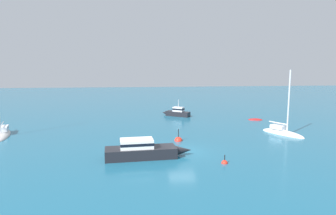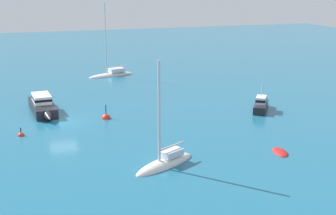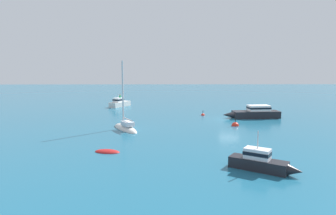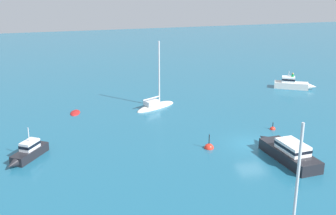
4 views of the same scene
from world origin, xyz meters
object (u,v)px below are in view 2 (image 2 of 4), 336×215
Objects in this scene: motor_cruiser at (43,106)px; powerboat at (261,104)px; sailboat at (112,74)px; mooring_buoy at (21,136)px; sloop at (165,163)px; dinghy at (280,153)px; channel_buoy at (106,118)px.

powerboat is at bearing 69.75° from motor_cruiser.
powerboat reaches higher than motor_cruiser.
motor_cruiser is at bearing 108.40° from powerboat.
mooring_buoy is (12.34, 22.87, -0.14)m from sailboat.
powerboat is at bearing -177.69° from mooring_buoy.
sloop is 1.03× the size of motor_cruiser.
sailboat reaches higher than dinghy.
sailboat is at bearing 22.80° from dinghy.
dinghy is at bearing 151.22° from mooring_buoy.
sailboat is 20.58m from channel_buoy.
channel_buoy is at bearing 116.94° from powerboat.
motor_cruiser is 6.80m from channel_buoy.
motor_cruiser is 7.12m from mooring_buoy.
mooring_buoy is (2.22, 6.73, -0.69)m from motor_cruiser.
powerboat is 0.57× the size of motor_cruiser.
channel_buoy is at bearing -111.04° from sloop.
mooring_buoy is (9.56, -9.85, -0.18)m from sloop.
dinghy is 1.31× the size of channel_buoy.
sailboat is 1.29× the size of motor_cruiser.
motor_cruiser is (10.12, 16.14, 0.56)m from sailboat.
channel_buoy is at bearing 51.90° from dinghy.
dinghy is 21.20m from mooring_buoy.
dinghy is (-9.01, 0.35, -0.18)m from sloop.
mooring_buoy is (7.74, 2.82, 0.00)m from channel_buoy.
mooring_buoy is at bearing 126.25° from powerboat.
mooring_buoy is at bearing -75.10° from sloop.
channel_buoy is at bearing 49.93° from motor_cruiser.
powerboat is 1.95× the size of dinghy.
powerboat is 4.47× the size of mooring_buoy.
dinghy is (-6.24, 33.07, -0.15)m from sailboat.
dinghy is (4.50, 11.14, -0.59)m from powerboat.
sailboat is (-2.78, -32.72, -0.04)m from sloop.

